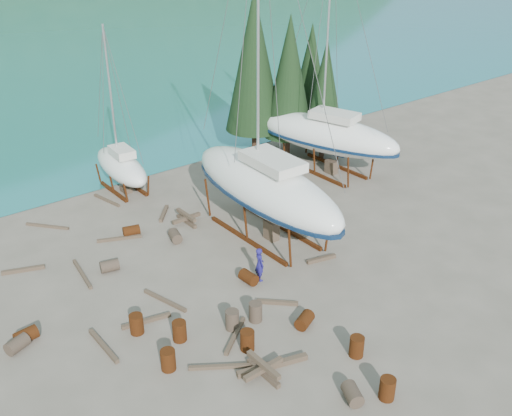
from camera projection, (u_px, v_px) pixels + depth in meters
ground at (257, 291)px, 26.41m from camera, size 600.00×600.00×0.00m
cypress_near_right at (289, 77)px, 39.14m from camera, size 3.60×3.60×10.00m
cypress_mid_right at (325, 92)px, 38.98m from camera, size 3.06×3.06×8.50m
cypress_back_left at (254, 62)px, 39.31m from camera, size 4.14×4.14×11.50m
cypress_far_right at (311, 76)px, 41.78m from camera, size 3.24×3.24×9.00m
large_sailboat_near at (265, 186)px, 29.85m from camera, size 3.99×11.79×18.33m
large_sailboat_far at (328, 134)px, 37.97m from camera, size 5.71×10.65×16.19m
small_sailboat_shore at (121, 166)px, 35.58m from camera, size 2.50×6.50×10.19m
worker at (260, 264)px, 26.92m from camera, size 0.55×0.71×1.71m
drum_0 at (168, 360)px, 21.65m from camera, size 0.58×0.58×0.88m
drum_1 at (352, 394)px, 20.29m from camera, size 0.90×1.04×0.58m
drum_2 at (26, 335)px, 23.16m from camera, size 0.93×0.66×0.58m
drum_3 at (387, 389)px, 20.32m from camera, size 0.58×0.58×0.88m
drum_4 at (131, 231)px, 30.98m from camera, size 1.01×0.80×0.58m
drum_6 at (249, 277)px, 26.93m from camera, size 0.62×0.91×0.58m
drum_7 at (357, 346)px, 22.33m from camera, size 0.58×0.58×0.88m
drum_8 at (137, 324)px, 23.57m from camera, size 0.58×0.58×0.88m
drum_9 at (110, 266)px, 27.83m from camera, size 0.99×0.77×0.58m
drum_10 at (247, 340)px, 22.65m from camera, size 0.58×0.58×0.88m
drum_11 at (175, 236)px, 30.45m from camera, size 0.79×1.00×0.58m
drum_12 at (305, 320)px, 24.04m from camera, size 1.04×0.87×0.58m
drum_14 at (180, 331)px, 23.17m from camera, size 0.58×0.58×0.88m
drum_15 at (17, 344)px, 22.67m from camera, size 1.03×0.87×0.58m
drum_16 at (232, 320)px, 23.82m from camera, size 0.58×0.58×0.88m
drum_17 at (255, 312)px, 24.31m from camera, size 0.58×0.58×0.88m
timber_0 at (47, 226)px, 31.91m from camera, size 1.75×2.11×0.14m
timber_1 at (321, 259)px, 28.76m from camera, size 1.61×0.58×0.19m
timber_2 at (23, 270)px, 27.87m from camera, size 1.94×0.90×0.19m
timber_3 at (231, 366)px, 21.87m from camera, size 2.77×1.98×0.15m
timber_4 at (146, 321)px, 24.33m from camera, size 2.13×0.65×0.17m
timber_5 at (235, 336)px, 23.47m from camera, size 2.03×1.50×0.16m
timber_6 at (164, 213)px, 33.25m from camera, size 1.41×1.55×0.19m
timber_7 at (277, 302)px, 25.50m from camera, size 1.44×1.44×0.17m
timber_9 at (107, 200)px, 34.86m from camera, size 0.63×2.38×0.15m
timber_10 at (119, 238)px, 30.65m from camera, size 2.22×1.11×0.16m
timber_11 at (165, 301)px, 25.64m from camera, size 0.80×2.52×0.15m
timber_12 at (103, 346)px, 22.90m from camera, size 0.18×2.44×0.17m
timber_15 at (82, 274)px, 27.59m from camera, size 0.50×2.82×0.15m
timber_16 at (273, 365)px, 21.85m from camera, size 2.83×1.08×0.23m
timber_pile_fore at (263, 369)px, 21.41m from camera, size 1.80×1.80×0.60m
timber_pile_aft at (186, 218)px, 32.27m from camera, size 1.80×1.80×0.60m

